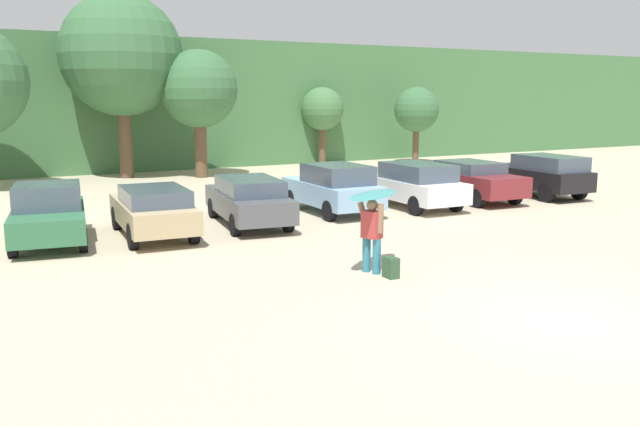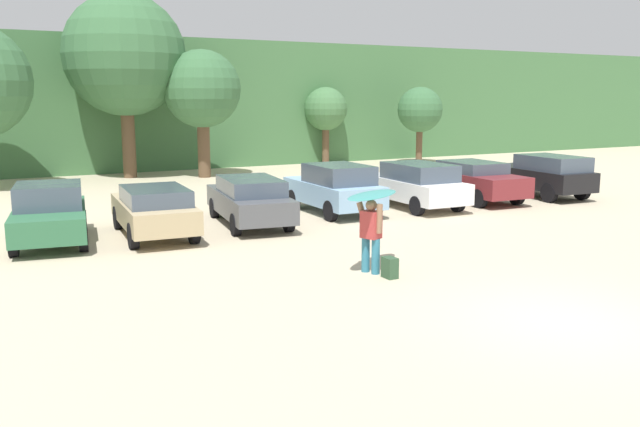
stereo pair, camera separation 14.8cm
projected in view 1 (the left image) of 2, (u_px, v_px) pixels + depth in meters
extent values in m
plane|color=#C1B293|center=(566.00, 321.00, 11.52)|extent=(120.00, 120.00, 0.00)
cube|color=#427042|center=(126.00, 104.00, 39.16)|extent=(108.00, 12.00, 6.89)
cylinder|color=brown|center=(125.00, 143.00, 31.63)|extent=(0.63, 0.63, 3.35)
sphere|color=#38663D|center=(121.00, 55.00, 30.92)|extent=(5.68, 5.68, 5.68)
cylinder|color=brown|center=(201.00, 150.00, 31.83)|extent=(0.59, 0.59, 2.65)
sphere|color=#38663D|center=(199.00, 89.00, 31.33)|extent=(3.68, 3.68, 3.68)
cylinder|color=brown|center=(322.00, 145.00, 38.53)|extent=(0.40, 0.40, 2.11)
sphere|color=#427042|center=(322.00, 109.00, 38.17)|extent=(2.48, 2.48, 2.48)
cylinder|color=brown|center=(416.00, 146.00, 38.58)|extent=(0.37, 0.37, 2.01)
sphere|color=#38663D|center=(416.00, 110.00, 38.22)|extent=(2.59, 2.59, 2.59)
cube|color=#2D6642|center=(49.00, 220.00, 17.49)|extent=(2.37, 4.34, 0.64)
cube|color=#3F4C5B|center=(47.00, 196.00, 17.50)|extent=(1.91, 2.20, 0.63)
cylinder|color=black|center=(20.00, 225.00, 18.52)|extent=(0.31, 0.64, 0.62)
cylinder|color=black|center=(81.00, 221.00, 19.07)|extent=(0.31, 0.64, 0.62)
cylinder|color=black|center=(12.00, 245.00, 16.01)|extent=(0.31, 0.64, 0.62)
cylinder|color=black|center=(83.00, 240.00, 16.56)|extent=(0.31, 0.64, 0.62)
cube|color=tan|center=(153.00, 213.00, 18.40)|extent=(2.04, 4.45, 0.63)
cube|color=#3F4C5B|center=(154.00, 196.00, 17.96)|extent=(1.76, 2.49, 0.43)
cylinder|color=black|center=(117.00, 218.00, 19.42)|extent=(0.27, 0.69, 0.68)
cylinder|color=black|center=(170.00, 214.00, 20.06)|extent=(0.27, 0.69, 0.68)
cylinder|color=black|center=(133.00, 236.00, 16.86)|extent=(0.27, 0.69, 0.68)
cylinder|color=black|center=(193.00, 231.00, 17.50)|extent=(0.27, 0.69, 0.68)
cube|color=#4C4F54|center=(248.00, 203.00, 20.11)|extent=(2.35, 4.80, 0.66)
cube|color=#3F4C5B|center=(250.00, 186.00, 19.82)|extent=(1.93, 2.80, 0.46)
cylinder|color=black|center=(213.00, 208.00, 21.30)|extent=(0.31, 0.66, 0.63)
cylinder|color=black|center=(260.00, 205.00, 21.84)|extent=(0.31, 0.66, 0.63)
cylinder|color=black|center=(235.00, 225.00, 18.50)|extent=(0.31, 0.66, 0.63)
cylinder|color=black|center=(288.00, 221.00, 19.04)|extent=(0.31, 0.66, 0.63)
cube|color=#84ADD1|center=(332.00, 192.00, 22.18)|extent=(1.89, 4.18, 0.71)
cube|color=#3F4C5B|center=(337.00, 174.00, 21.71)|extent=(1.71, 2.30, 0.61)
cylinder|color=black|center=(292.00, 199.00, 23.06)|extent=(0.23, 0.66, 0.66)
cylinder|color=black|center=(333.00, 196.00, 23.80)|extent=(0.23, 0.66, 0.66)
cylinder|color=black|center=(330.00, 211.00, 20.68)|extent=(0.23, 0.66, 0.66)
cylinder|color=black|center=(374.00, 207.00, 21.41)|extent=(0.23, 0.66, 0.66)
cube|color=white|center=(411.00, 188.00, 23.32)|extent=(1.96, 4.58, 0.69)
cube|color=#3F4C5B|center=(418.00, 172.00, 22.85)|extent=(1.75, 2.57, 0.57)
cylinder|color=black|center=(369.00, 194.00, 24.32)|extent=(0.24, 0.65, 0.65)
cylinder|color=black|center=(406.00, 191.00, 25.05)|extent=(0.24, 0.65, 0.65)
cylinder|color=black|center=(416.00, 206.00, 21.70)|extent=(0.24, 0.65, 0.65)
cylinder|color=black|center=(456.00, 202.00, 22.43)|extent=(0.24, 0.65, 0.65)
cube|color=maroon|center=(470.00, 182.00, 24.85)|extent=(2.12, 4.71, 0.72)
cube|color=#3F4C5B|center=(470.00, 167.00, 24.78)|extent=(1.83, 2.39, 0.40)
cylinder|color=black|center=(428.00, 188.00, 25.92)|extent=(0.26, 0.68, 0.67)
cylinder|color=black|center=(462.00, 185.00, 26.61)|extent=(0.26, 0.68, 0.67)
cylinder|color=black|center=(478.00, 198.00, 23.20)|extent=(0.26, 0.68, 0.67)
cylinder|color=black|center=(515.00, 195.00, 23.90)|extent=(0.26, 0.68, 0.67)
cube|color=black|center=(536.00, 177.00, 25.99)|extent=(2.09, 4.58, 0.73)
cube|color=#3F4C5B|center=(550.00, 163.00, 25.25)|extent=(1.81, 2.67, 0.55)
cylinder|color=black|center=(495.00, 183.00, 27.05)|extent=(0.27, 0.73, 0.72)
cylinder|color=black|center=(525.00, 181.00, 27.70)|extent=(0.27, 0.73, 0.72)
cylinder|color=black|center=(547.00, 193.00, 24.41)|extent=(0.27, 0.73, 0.72)
cylinder|color=black|center=(579.00, 190.00, 25.06)|extent=(0.27, 0.73, 0.72)
cylinder|color=teal|center=(377.00, 256.00, 14.51)|extent=(0.18, 0.18, 0.79)
cylinder|color=teal|center=(367.00, 254.00, 14.70)|extent=(0.18, 0.18, 0.79)
cube|color=#B23838|center=(372.00, 224.00, 14.48)|extent=(0.42, 0.48, 0.60)
sphere|color=#8C664C|center=(372.00, 205.00, 14.41)|extent=(0.25, 0.25, 0.25)
cylinder|color=#8C664C|center=(380.00, 219.00, 14.31)|extent=(0.18, 0.19, 0.64)
cylinder|color=#8C664C|center=(364.00, 216.00, 14.60)|extent=(0.24, 0.38, 0.64)
ellipsoid|color=teal|center=(374.00, 195.00, 14.49)|extent=(1.96, 1.38, 0.13)
cube|color=#2D4C33|center=(391.00, 268.00, 14.22)|extent=(0.24, 0.34, 0.45)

